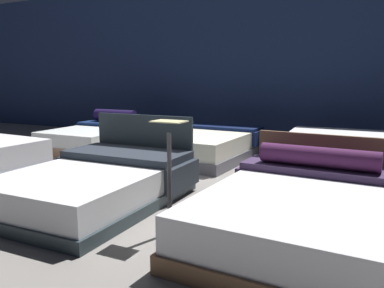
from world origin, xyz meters
name	(u,v)px	position (x,y,z in m)	size (l,w,h in m)	color
ground_plane	(151,181)	(0.00, 0.00, -0.01)	(18.00, 18.00, 0.02)	gray
showroom_back_wall	(246,60)	(0.00, 3.84, 1.75)	(18.00, 0.06, 3.50)	navy
bed_1	(98,183)	(-0.04, -1.04, 0.22)	(1.64, 2.14, 0.90)	#29353A
bed_2	(301,212)	(2.17, -1.06, 0.24)	(1.66, 2.20, 0.79)	brown
bed_3	(98,137)	(-2.25, 1.64, 0.23)	(1.50, 1.99, 0.72)	#986D52
bed_4	(200,145)	(-0.04, 1.64, 0.23)	(1.74, 2.13, 0.50)	#51505A
bed_5	(337,155)	(2.19, 1.56, 0.27)	(1.62, 2.09, 0.55)	#57555D
price_sign	(170,191)	(1.11, -1.45, 0.39)	(0.28, 0.24, 1.01)	#3F3F44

